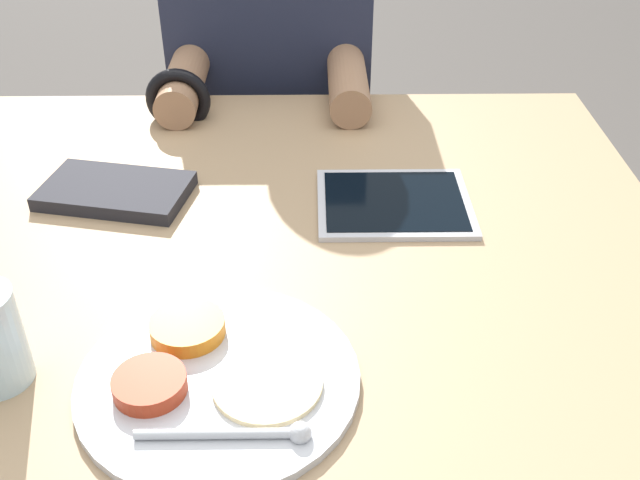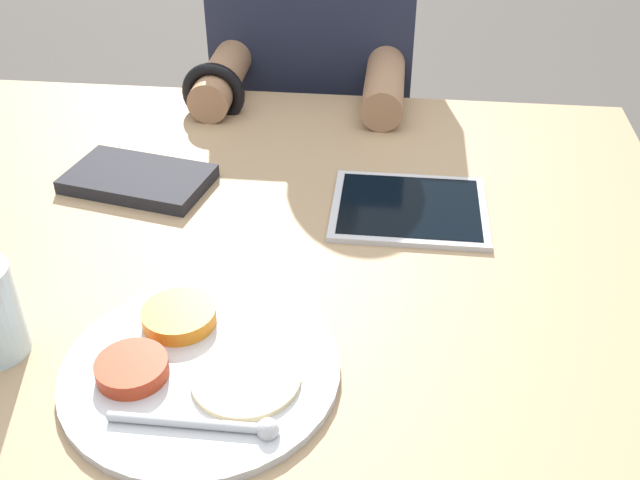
{
  "view_description": "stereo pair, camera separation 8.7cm",
  "coord_description": "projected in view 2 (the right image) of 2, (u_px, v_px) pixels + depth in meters",
  "views": [
    {
      "loc": [
        0.12,
        -0.81,
        1.33
      ],
      "look_at": [
        0.13,
        -0.09,
        0.84
      ],
      "focal_mm": 42.0,
      "sensor_mm": 36.0,
      "label": 1
    },
    {
      "loc": [
        0.21,
        -0.8,
        1.33
      ],
      "look_at": [
        0.13,
        -0.09,
        0.84
      ],
      "focal_mm": 42.0,
      "sensor_mm": 36.0,
      "label": 2
    }
  ],
  "objects": [
    {
      "name": "dining_table",
      "position": [
        244.0,
        432.0,
        1.21
      ],
      "size": [
        1.22,
        0.94,
        0.78
      ],
      "color": "#9E7F5B",
      "rests_on": "ground_plane"
    },
    {
      "name": "thali_tray",
      "position": [
        196.0,
        365.0,
        0.78
      ],
      "size": [
        0.29,
        0.29,
        0.03
      ],
      "color": "#B7BABF",
      "rests_on": "dining_table"
    },
    {
      "name": "red_notebook",
      "position": [
        139.0,
        180.0,
        1.09
      ],
      "size": [
        0.22,
        0.16,
        0.02
      ],
      "color": "silver",
      "rests_on": "dining_table"
    },
    {
      "name": "tablet_device",
      "position": [
        409.0,
        208.0,
        1.04
      ],
      "size": [
        0.21,
        0.18,
        0.01
      ],
      "color": "#B7B7BC",
      "rests_on": "dining_table"
    },
    {
      "name": "person_diner",
      "position": [
        315.0,
        139.0,
        1.61
      ],
      "size": [
        0.39,
        0.42,
        1.26
      ],
      "color": "black",
      "rests_on": "ground_plane"
    }
  ]
}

